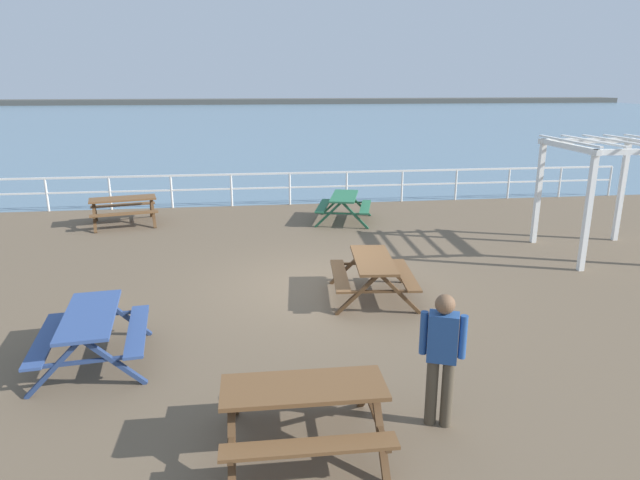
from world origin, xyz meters
TOP-DOWN VIEW (x-y plane):
  - ground_plane at (0.00, 0.00)m, footprint 30.00×24.00m
  - sea_band at (0.00, 52.75)m, footprint 142.00×90.00m
  - distant_shoreline at (0.00, 95.75)m, footprint 142.00×6.00m
  - seaward_railing at (-0.00, 7.75)m, footprint 23.07×0.07m
  - picnic_table_near_left at (0.89, -0.75)m, footprint 1.69×1.93m
  - picnic_table_near_right at (-4.93, 5.69)m, footprint 2.08×1.86m
  - picnic_table_mid_centre at (1.39, 5.22)m, footprint 1.91×2.13m
  - picnic_table_far_right at (-3.69, -2.71)m, footprint 1.72×1.96m
  - picnic_table_seaward at (-0.86, -5.05)m, footprint 1.82×1.56m
  - visitor at (0.77, -4.82)m, footprint 0.50×0.33m
  - lattice_pergola at (6.86, 1.26)m, footprint 2.51×2.63m
  - rope_coil at (-4.18, -0.34)m, footprint 0.55×0.55m

SIDE VIEW (x-z plane):
  - ground_plane at x=0.00m, z-range -0.20..0.00m
  - sea_band at x=0.00m, z-range 0.00..0.00m
  - distant_shoreline at x=0.00m, z-range -0.90..0.90m
  - rope_coil at x=-4.18m, z-range 0.00..0.11m
  - picnic_table_near_left at x=0.89m, z-range 0.19..0.98m
  - picnic_table_near_right at x=-4.93m, z-range 0.19..0.98m
  - picnic_table_mid_centre at x=1.39m, z-range 0.19..0.98m
  - picnic_table_far_right at x=-3.69m, z-range 0.19..0.98m
  - picnic_table_seaward at x=-0.86m, z-range 0.19..0.98m
  - seaward_railing at x=0.00m, z-range 0.21..1.29m
  - visitor at x=0.77m, z-range 0.12..1.78m
  - lattice_pergola at x=6.86m, z-range 0.65..3.35m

